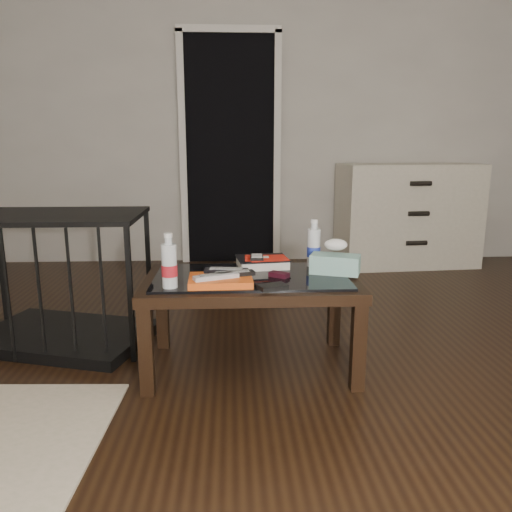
{
  "coord_description": "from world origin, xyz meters",
  "views": [
    {
      "loc": [
        -0.4,
        -2.1,
        1.07
      ],
      "look_at": [
        -0.28,
        0.21,
        0.55
      ],
      "focal_mm": 35.0,
      "sensor_mm": 36.0,
      "label": 1
    }
  ],
  "objects_px": {
    "coffee_table": "(251,288)",
    "tissue_box": "(335,264)",
    "pet_crate": "(62,301)",
    "textbook": "(262,262)",
    "water_bottle_left": "(169,261)",
    "water_bottle_right": "(314,243)",
    "dresser": "(407,215)"
  },
  "relations": [
    {
      "from": "coffee_table",
      "to": "tissue_box",
      "type": "relative_size",
      "value": 4.35
    },
    {
      "from": "pet_crate",
      "to": "textbook",
      "type": "xyz_separation_m",
      "value": [
        1.08,
        -0.2,
        0.25
      ]
    },
    {
      "from": "water_bottle_left",
      "to": "tissue_box",
      "type": "height_order",
      "value": "water_bottle_left"
    },
    {
      "from": "textbook",
      "to": "water_bottle_right",
      "type": "relative_size",
      "value": 1.05
    },
    {
      "from": "water_bottle_left",
      "to": "textbook",
      "type": "bearing_deg",
      "value": 39.77
    },
    {
      "from": "tissue_box",
      "to": "coffee_table",
      "type": "bearing_deg",
      "value": -157.22
    },
    {
      "from": "coffee_table",
      "to": "water_bottle_right",
      "type": "relative_size",
      "value": 4.2
    },
    {
      "from": "pet_crate",
      "to": "water_bottle_left",
      "type": "height_order",
      "value": "pet_crate"
    },
    {
      "from": "dresser",
      "to": "water_bottle_left",
      "type": "xyz_separation_m",
      "value": [
        -1.83,
        -2.23,
        0.13
      ]
    },
    {
      "from": "water_bottle_left",
      "to": "water_bottle_right",
      "type": "relative_size",
      "value": 1.0
    },
    {
      "from": "pet_crate",
      "to": "tissue_box",
      "type": "xyz_separation_m",
      "value": [
        1.42,
        -0.34,
        0.28
      ]
    },
    {
      "from": "coffee_table",
      "to": "dresser",
      "type": "height_order",
      "value": "dresser"
    },
    {
      "from": "water_bottle_left",
      "to": "water_bottle_right",
      "type": "bearing_deg",
      "value": 27.35
    },
    {
      "from": "textbook",
      "to": "tissue_box",
      "type": "relative_size",
      "value": 1.09
    },
    {
      "from": "pet_crate",
      "to": "textbook",
      "type": "height_order",
      "value": "pet_crate"
    },
    {
      "from": "pet_crate",
      "to": "textbook",
      "type": "relative_size",
      "value": 4.13
    },
    {
      "from": "coffee_table",
      "to": "pet_crate",
      "type": "distance_m",
      "value": 1.09
    },
    {
      "from": "coffee_table",
      "to": "tissue_box",
      "type": "height_order",
      "value": "tissue_box"
    },
    {
      "from": "coffee_table",
      "to": "water_bottle_left",
      "type": "bearing_deg",
      "value": -153.05
    },
    {
      "from": "textbook",
      "to": "water_bottle_left",
      "type": "distance_m",
      "value": 0.56
    },
    {
      "from": "pet_crate",
      "to": "water_bottle_left",
      "type": "bearing_deg",
      "value": -23.49
    },
    {
      "from": "dresser",
      "to": "water_bottle_right",
      "type": "height_order",
      "value": "dresser"
    },
    {
      "from": "water_bottle_left",
      "to": "tissue_box",
      "type": "relative_size",
      "value": 1.03
    },
    {
      "from": "tissue_box",
      "to": "dresser",
      "type": "bearing_deg",
      "value": 81.89
    },
    {
      "from": "pet_crate",
      "to": "textbook",
      "type": "bearing_deg",
      "value": 5.96
    },
    {
      "from": "water_bottle_left",
      "to": "pet_crate",
      "type": "bearing_deg",
      "value": 140.31
    },
    {
      "from": "water_bottle_left",
      "to": "water_bottle_right",
      "type": "xyz_separation_m",
      "value": [
        0.68,
        0.35,
        0.0
      ]
    },
    {
      "from": "coffee_table",
      "to": "tissue_box",
      "type": "bearing_deg",
      "value": 3.06
    },
    {
      "from": "textbook",
      "to": "tissue_box",
      "type": "height_order",
      "value": "tissue_box"
    },
    {
      "from": "dresser",
      "to": "water_bottle_right",
      "type": "xyz_separation_m",
      "value": [
        -1.15,
        -1.88,
        0.13
      ]
    },
    {
      "from": "coffee_table",
      "to": "water_bottle_right",
      "type": "height_order",
      "value": "water_bottle_right"
    },
    {
      "from": "tissue_box",
      "to": "textbook",
      "type": "bearing_deg",
      "value": 176.17
    }
  ]
}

